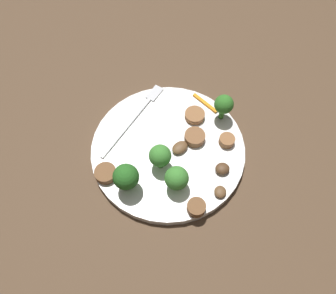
% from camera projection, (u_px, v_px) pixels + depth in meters
% --- Properties ---
extents(ground_plane, '(1.40, 1.40, 0.00)m').
position_uv_depth(ground_plane, '(168.00, 151.00, 0.58)').
color(ground_plane, '#4C3826').
extents(plate, '(0.26, 0.26, 0.02)m').
position_uv_depth(plate, '(168.00, 149.00, 0.57)').
color(plate, white).
rests_on(plate, ground_plane).
extents(fork, '(0.17, 0.07, 0.00)m').
position_uv_depth(fork, '(137.00, 115.00, 0.59)').
color(fork, silver).
rests_on(fork, plate).
extents(broccoli_floret_0, '(0.03, 0.03, 0.05)m').
position_uv_depth(broccoli_floret_0, '(224.00, 105.00, 0.56)').
color(broccoli_floret_0, '#347525').
rests_on(broccoli_floret_0, plate).
extents(broccoli_floret_1, '(0.04, 0.04, 0.06)m').
position_uv_depth(broccoli_floret_1, '(126.00, 177.00, 0.49)').
color(broccoli_floret_1, '#296420').
rests_on(broccoli_floret_1, plate).
extents(broccoli_floret_2, '(0.04, 0.04, 0.05)m').
position_uv_depth(broccoli_floret_2, '(177.00, 178.00, 0.50)').
color(broccoli_floret_2, '#408630').
rests_on(broccoli_floret_2, plate).
extents(broccoli_floret_3, '(0.04, 0.04, 0.05)m').
position_uv_depth(broccoli_floret_3, '(160.00, 156.00, 0.52)').
color(broccoli_floret_3, '#408630').
rests_on(broccoli_floret_3, plate).
extents(sausage_slice_0, '(0.05, 0.05, 0.01)m').
position_uv_depth(sausage_slice_0, '(195.00, 137.00, 0.56)').
color(sausage_slice_0, brown).
rests_on(sausage_slice_0, plate).
extents(sausage_slice_1, '(0.04, 0.04, 0.01)m').
position_uv_depth(sausage_slice_1, '(227.00, 140.00, 0.56)').
color(sausage_slice_1, brown).
rests_on(sausage_slice_1, plate).
extents(sausage_slice_2, '(0.04, 0.04, 0.02)m').
position_uv_depth(sausage_slice_2, '(196.00, 207.00, 0.50)').
color(sausage_slice_2, brown).
rests_on(sausage_slice_2, plate).
extents(sausage_slice_3, '(0.05, 0.05, 0.01)m').
position_uv_depth(sausage_slice_3, '(106.00, 173.00, 0.53)').
color(sausage_slice_3, brown).
rests_on(sausage_slice_3, plate).
extents(sausage_slice_4, '(0.05, 0.05, 0.01)m').
position_uv_depth(sausage_slice_4, '(195.00, 115.00, 0.59)').
color(sausage_slice_4, brown).
rests_on(sausage_slice_4, plate).
extents(mushroom_0, '(0.04, 0.04, 0.01)m').
position_uv_depth(mushroom_0, '(179.00, 150.00, 0.55)').
color(mushroom_0, brown).
rests_on(mushroom_0, plate).
extents(mushroom_2, '(0.03, 0.03, 0.01)m').
position_uv_depth(mushroom_2, '(222.00, 169.00, 0.53)').
color(mushroom_2, '#4C331E').
rests_on(mushroom_2, plate).
extents(mushroom_4, '(0.02, 0.02, 0.01)m').
position_uv_depth(mushroom_4, '(220.00, 192.00, 0.52)').
color(mushroom_4, brown).
rests_on(mushroom_4, plate).
extents(pepper_strip_0, '(0.04, 0.05, 0.00)m').
position_uv_depth(pepper_strip_0, '(205.00, 103.00, 0.61)').
color(pepper_strip_0, orange).
rests_on(pepper_strip_0, plate).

